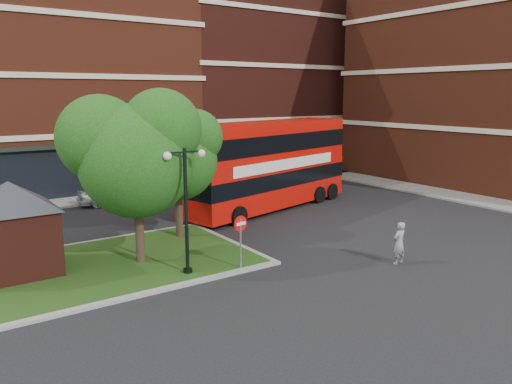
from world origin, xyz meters
TOP-DOWN VIEW (x-y plane):
  - ground at (0.00, 0.00)m, footprint 120.00×120.00m
  - pavement_far at (0.00, 16.50)m, footprint 44.00×3.00m
  - pavement_side at (16.50, 2.00)m, footprint 3.00×28.00m
  - terrace_far_left at (-8.00, 24.00)m, footprint 26.00×12.00m
  - terrace_far_right at (14.00, 24.00)m, footprint 18.00×12.00m
  - traffic_island at (-8.00, 3.00)m, footprint 12.60×7.60m
  - kiosk at (-11.00, 4.00)m, footprint 6.51×6.51m
  - tree_island_west at (-6.60, 2.58)m, footprint 5.40×4.71m
  - tree_island_east at (-3.58, 5.06)m, footprint 4.46×3.90m
  - lamp_island at (-5.50, 0.20)m, footprint 1.72×0.36m
  - lamp_far_left at (2.00, 14.50)m, footprint 1.72×0.36m
  - lamp_far_right at (10.00, 14.50)m, footprint 1.72×0.36m
  - bus at (3.95, 7.84)m, footprint 12.56×5.64m
  - woman at (2.40, -3.50)m, footprint 0.67×0.45m
  - car_silver at (-3.62, 14.50)m, footprint 4.28×1.97m
  - car_white at (8.08, 14.50)m, footprint 3.94×1.51m
  - no_entry_sign at (-3.50, -0.50)m, footprint 0.63×0.12m

SIDE VIEW (x-z plane):
  - ground at x=0.00m, z-range 0.00..0.00m
  - pavement_far at x=0.00m, z-range 0.00..0.12m
  - pavement_side at x=16.50m, z-range 0.00..0.12m
  - traffic_island at x=-8.00m, z-range -0.01..0.14m
  - car_white at x=8.08m, z-range 0.00..1.28m
  - car_silver at x=-3.62m, z-range 0.00..1.42m
  - woman at x=2.40m, z-range 0.00..1.79m
  - no_entry_sign at x=-3.50m, z-range 0.48..2.76m
  - kiosk at x=-11.00m, z-range 0.52..4.12m
  - lamp_island at x=-5.50m, z-range 0.33..5.33m
  - lamp_far_left at x=2.00m, z-range 0.33..5.33m
  - lamp_far_right at x=10.00m, z-range 0.33..5.33m
  - bus at x=3.95m, z-range 0.73..5.41m
  - tree_island_east at x=-3.58m, z-range 1.10..7.39m
  - tree_island_west at x=-6.60m, z-range 1.19..8.40m
  - terrace_far_left at x=-8.00m, z-range 0.00..14.00m
  - terrace_far_right at x=14.00m, z-range 0.00..16.00m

